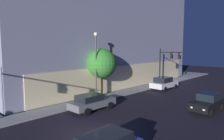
{
  "coord_description": "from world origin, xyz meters",
  "views": [
    {
      "loc": [
        -8.84,
        -10.69,
        5.9
      ],
      "look_at": [
        8.81,
        5.88,
        3.33
      ],
      "focal_mm": 33.6,
      "sensor_mm": 36.0,
      "label": 1
    }
  ],
  "objects_px": {
    "street_lamp_sidewalk": "(96,57)",
    "car_grey": "(92,102)",
    "modern_building": "(75,22)",
    "sidewalk_tree": "(102,63)",
    "traffic_light_far_corner": "(168,60)",
    "car_black": "(208,102)",
    "car_white": "(164,83)"
  },
  "relations": [
    {
      "from": "street_lamp_sidewalk",
      "to": "car_grey",
      "type": "height_order",
      "value": "street_lamp_sidewalk"
    },
    {
      "from": "modern_building",
      "to": "sidewalk_tree",
      "type": "height_order",
      "value": "modern_building"
    },
    {
      "from": "sidewalk_tree",
      "to": "car_grey",
      "type": "distance_m",
      "value": 6.16
    },
    {
      "from": "modern_building",
      "to": "street_lamp_sidewalk",
      "type": "height_order",
      "value": "modern_building"
    },
    {
      "from": "street_lamp_sidewalk",
      "to": "traffic_light_far_corner",
      "type": "bearing_deg",
      "value": -5.03
    },
    {
      "from": "car_black",
      "to": "car_white",
      "type": "xyz_separation_m",
      "value": [
        6.8,
        8.33,
        0.02
      ]
    },
    {
      "from": "traffic_light_far_corner",
      "to": "car_white",
      "type": "relative_size",
      "value": 1.19
    },
    {
      "from": "sidewalk_tree",
      "to": "car_grey",
      "type": "relative_size",
      "value": 1.23
    },
    {
      "from": "modern_building",
      "to": "car_black",
      "type": "relative_size",
      "value": 8.31
    },
    {
      "from": "traffic_light_far_corner",
      "to": "street_lamp_sidewalk",
      "type": "distance_m",
      "value": 14.06
    },
    {
      "from": "traffic_light_far_corner",
      "to": "modern_building",
      "type": "bearing_deg",
      "value": 111.43
    },
    {
      "from": "modern_building",
      "to": "car_black",
      "type": "distance_m",
      "value": 26.86
    },
    {
      "from": "street_lamp_sidewalk",
      "to": "sidewalk_tree",
      "type": "distance_m",
      "value": 1.81
    },
    {
      "from": "street_lamp_sidewalk",
      "to": "sidewalk_tree",
      "type": "xyz_separation_m",
      "value": [
        1.48,
        0.64,
        -0.8
      ]
    },
    {
      "from": "modern_building",
      "to": "car_white",
      "type": "relative_size",
      "value": 7.29
    },
    {
      "from": "traffic_light_far_corner",
      "to": "car_black",
      "type": "distance_m",
      "value": 13.81
    },
    {
      "from": "modern_building",
      "to": "sidewalk_tree",
      "type": "bearing_deg",
      "value": -115.24
    },
    {
      "from": "sidewalk_tree",
      "to": "car_black",
      "type": "bearing_deg",
      "value": -75.82
    },
    {
      "from": "modern_building",
      "to": "traffic_light_far_corner",
      "type": "distance_m",
      "value": 17.85
    },
    {
      "from": "car_white",
      "to": "traffic_light_far_corner",
      "type": "bearing_deg",
      "value": 19.04
    },
    {
      "from": "car_grey",
      "to": "car_black",
      "type": "distance_m",
      "value": 10.81
    },
    {
      "from": "car_black",
      "to": "traffic_light_far_corner",
      "type": "bearing_deg",
      "value": 43.94
    },
    {
      "from": "car_black",
      "to": "modern_building",
      "type": "bearing_deg",
      "value": 81.76
    },
    {
      "from": "street_lamp_sidewalk",
      "to": "modern_building",
      "type": "bearing_deg",
      "value": 61.01
    },
    {
      "from": "modern_building",
      "to": "car_grey",
      "type": "xyz_separation_m",
      "value": [
        -10.67,
        -16.65,
        -9.67
      ]
    },
    {
      "from": "modern_building",
      "to": "street_lamp_sidewalk",
      "type": "xyz_separation_m",
      "value": [
        -7.91,
        -14.26,
        -5.61
      ]
    },
    {
      "from": "sidewalk_tree",
      "to": "car_black",
      "type": "height_order",
      "value": "sidewalk_tree"
    },
    {
      "from": "traffic_light_far_corner",
      "to": "sidewalk_tree",
      "type": "bearing_deg",
      "value": 171.47
    },
    {
      "from": "modern_building",
      "to": "car_white",
      "type": "distance_m",
      "value": 19.34
    },
    {
      "from": "modern_building",
      "to": "car_black",
      "type": "xyz_separation_m",
      "value": [
        -3.59,
        -24.82,
        -9.62
      ]
    },
    {
      "from": "traffic_light_far_corner",
      "to": "street_lamp_sidewalk",
      "type": "relative_size",
      "value": 0.76
    },
    {
      "from": "car_grey",
      "to": "traffic_light_far_corner",
      "type": "bearing_deg",
      "value": 3.95
    }
  ]
}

